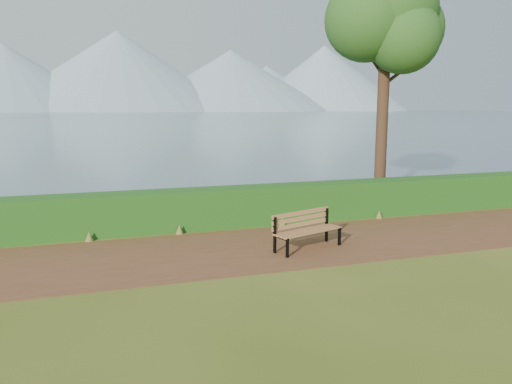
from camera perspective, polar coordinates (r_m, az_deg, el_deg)
name	(u,v)px	position (r m, az deg, el deg)	size (l,w,h in m)	color
ground	(247,253)	(10.71, -1.01, -7.01)	(140.00, 140.00, 0.00)	#425317
path	(243,249)	(10.98, -1.47, -6.55)	(40.00, 3.40, 0.01)	#56331D
hedge	(218,207)	(13.02, -4.41, -1.76)	(32.00, 0.85, 1.00)	#174B15
water	(96,114)	(269.84, -17.79, 8.54)	(700.00, 510.00, 0.00)	#476372
mountains	(80,75)	(416.63, -19.52, 12.49)	(585.00, 190.00, 70.00)	#839BAE
bench	(306,227)	(10.98, 5.68, -4.05)	(1.72, 0.99, 0.83)	black
tree	(386,15)	(17.01, 14.69, 18.95)	(4.11, 3.39, 7.95)	#311C14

